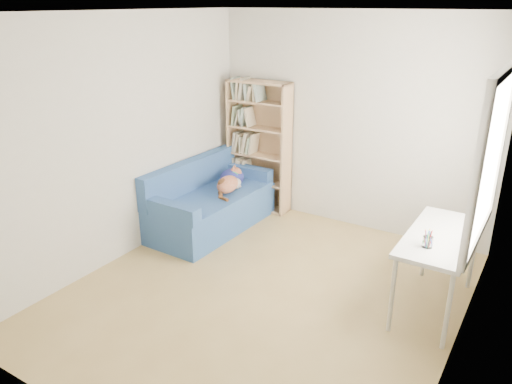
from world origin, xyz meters
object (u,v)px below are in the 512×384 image
bookshelf (259,151)px  pen_cup (428,241)px  sofa (210,203)px  desk (440,242)px

bookshelf → pen_cup: size_ratio=10.71×
bookshelf → pen_cup: 3.02m
sofa → desk: size_ratio=1.42×
bookshelf → desk: (2.64, -1.23, -0.13)m
pen_cup → bookshelf: bearing=149.4°
sofa → pen_cup: 2.89m
sofa → pen_cup: bearing=-11.9°
desk → pen_cup: 0.34m
sofa → bookshelf: 1.01m
bookshelf → pen_cup: (2.60, -1.54, 0.01)m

